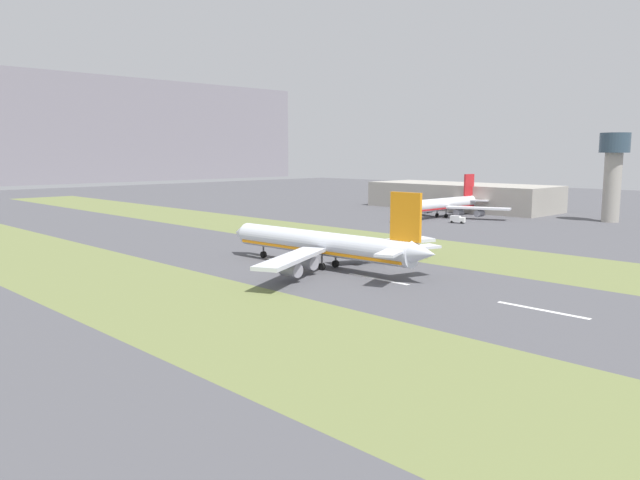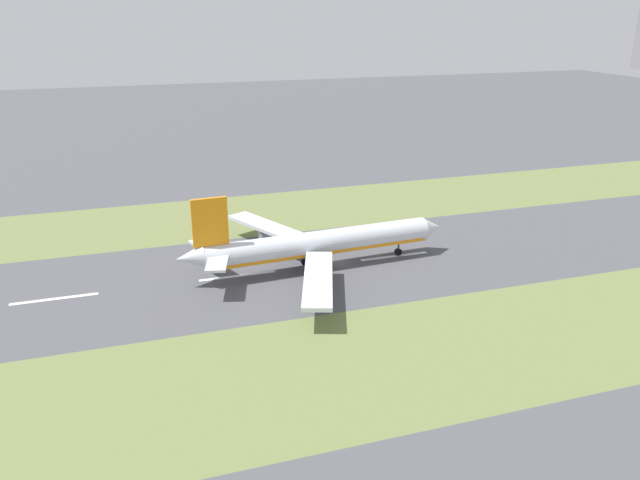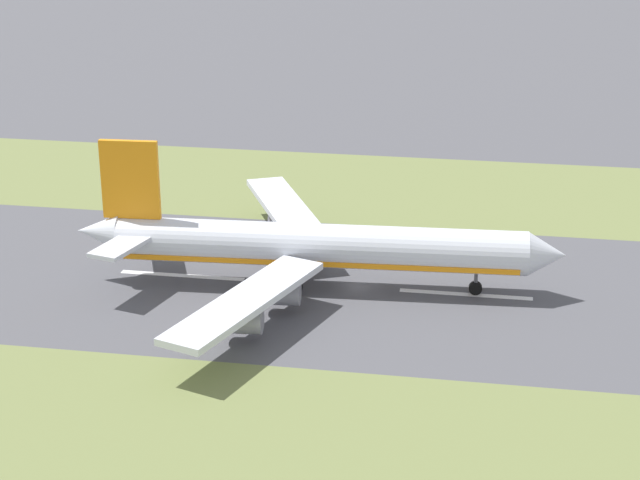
% 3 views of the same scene
% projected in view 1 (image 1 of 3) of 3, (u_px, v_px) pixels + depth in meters
% --- Properties ---
extents(ground_plane, '(800.00, 800.00, 0.00)m').
position_uv_depth(ground_plane, '(304.00, 265.00, 161.79)').
color(ground_plane, '#4C4C51').
extents(grass_median_west, '(40.00, 600.00, 0.01)m').
position_uv_depth(grass_median_west, '(146.00, 292.00, 130.69)').
color(grass_median_west, olive).
rests_on(grass_median_west, ground).
extents(grass_median_east, '(40.00, 600.00, 0.01)m').
position_uv_depth(grass_median_east, '(410.00, 247.00, 192.90)').
color(grass_median_east, olive).
rests_on(grass_median_east, ground).
extents(centreline_dash_near, '(1.20, 18.00, 0.01)m').
position_uv_depth(centreline_dash_near, '(542.00, 310.00, 115.55)').
color(centreline_dash_near, silver).
rests_on(centreline_dash_near, ground).
extents(centreline_dash_mid, '(1.20, 18.00, 0.01)m').
position_uv_depth(centreline_dash_mid, '(378.00, 279.00, 143.92)').
color(centreline_dash_mid, silver).
rests_on(centreline_dash_mid, ground).
extents(centreline_dash_far, '(1.20, 18.00, 0.01)m').
position_uv_depth(centreline_dash_far, '(267.00, 258.00, 172.28)').
color(centreline_dash_far, silver).
rests_on(centreline_dash_far, ground).
extents(airplane_main_jet, '(64.03, 67.20, 20.20)m').
position_uv_depth(airplane_main_jet, '(326.00, 245.00, 156.60)').
color(airplane_main_jet, silver).
rests_on(airplane_main_jet, ground).
extents(terminal_building, '(36.00, 96.10, 13.02)m').
position_uv_depth(terminal_building, '(461.00, 196.00, 321.39)').
color(terminal_building, '#A39E93').
rests_on(terminal_building, ground).
extents(control_tower, '(12.00, 12.00, 37.03)m').
position_uv_depth(control_tower, '(613.00, 167.00, 258.97)').
color(control_tower, '#A39E93').
rests_on(control_tower, ground).
extents(airplane_parked_apron, '(62.73, 60.01, 18.90)m').
position_uv_depth(airplane_parked_apron, '(440.00, 205.00, 279.41)').
color(airplane_parked_apron, silver).
rests_on(airplane_parked_apron, ground).
extents(service_truck, '(3.72, 6.35, 3.10)m').
position_uv_depth(service_truck, '(457.00, 219.00, 257.25)').
color(service_truck, white).
rests_on(service_truck, ground).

